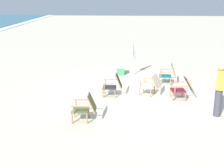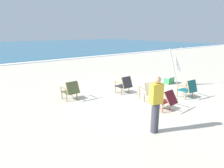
# 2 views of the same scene
# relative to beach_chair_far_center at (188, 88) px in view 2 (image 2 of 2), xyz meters

# --- Properties ---
(ground_plane) EXTENTS (80.00, 80.00, 0.00)m
(ground_plane) POSITION_rel_beach_chair_far_center_xyz_m (-1.55, 1.39, -0.43)
(ground_plane) COLOR beige
(surf_band) EXTENTS (80.00, 1.10, 0.06)m
(surf_band) POSITION_rel_beach_chair_far_center_xyz_m (-1.55, 14.61, -0.40)
(surf_band) COLOR white
(surf_band) RESTS_ON ground
(beach_chair_far_center) EXTENTS (0.64, 0.72, 0.82)m
(beach_chair_far_center) POSITION_rel_beach_chair_far_center_xyz_m (0.00, 0.00, 0.00)
(beach_chair_far_center) COLOR #196066
(beach_chair_far_center) RESTS_ON ground
(beach_chair_back_left) EXTENTS (0.61, 0.72, 0.81)m
(beach_chair_back_left) POSITION_rel_beach_chair_far_center_xyz_m (-4.01, 2.87, -0.00)
(beach_chair_back_left) COLOR #515B33
(beach_chair_back_left) RESTS_ON ground
(beach_chair_back_right) EXTENTS (0.60, 0.70, 0.81)m
(beach_chair_back_right) POSITION_rel_beach_chair_far_center_xyz_m (-1.68, 2.18, -0.00)
(beach_chair_back_right) COLOR #28282D
(beach_chair_back_right) RESTS_ON ground
(beach_chair_front_right) EXTENTS (0.78, 0.87, 0.80)m
(beach_chair_front_right) POSITION_rel_beach_chair_far_center_xyz_m (-1.53, 0.81, -0.00)
(beach_chair_front_right) COLOR beige
(beach_chair_front_right) RESTS_ON ground
(beach_chair_front_left) EXTENTS (0.64, 0.82, 0.77)m
(beach_chair_front_left) POSITION_rel_beach_chair_far_center_xyz_m (-1.88, -0.27, -0.01)
(beach_chair_front_left) COLOR maroon
(beach_chair_front_left) RESTS_ON ground
(umbrella_furled_white) EXTENTS (0.80, 0.36, 2.01)m
(umbrella_furled_white) POSITION_rel_beach_chair_far_center_xyz_m (1.20, 1.50, 0.88)
(umbrella_furled_white) COLOR #B7B2A8
(umbrella_furled_white) RESTS_ON ground
(person_near_chairs) EXTENTS (0.38, 0.28, 1.63)m
(person_near_chairs) POSITION_rel_beach_chair_far_center_xyz_m (-3.42, -1.07, 0.41)
(person_near_chairs) COLOR #383842
(person_near_chairs) RESTS_ON ground
(cooler_box) EXTENTS (0.49, 0.35, 0.40)m
(cooler_box) POSITION_rel_beach_chair_far_center_xyz_m (1.45, 2.02, -0.23)
(cooler_box) COLOR #338C4C
(cooler_box) RESTS_ON ground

